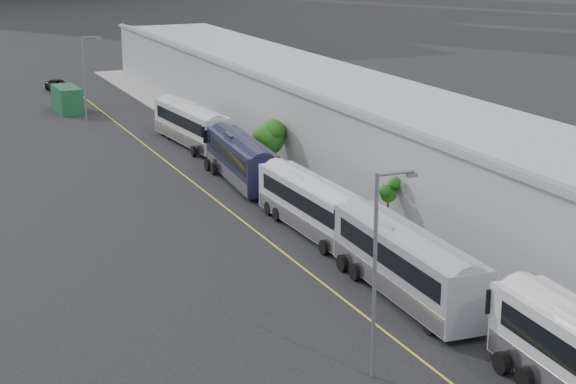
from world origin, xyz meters
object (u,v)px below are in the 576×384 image
bus_3 (406,269)px  street_lamp_far (86,76)px  bus_5 (241,163)px  bus_6 (192,128)px  bus_4 (313,210)px  shipping_container (67,99)px  suv (58,86)px  street_lamp_near (379,262)px

bus_3 → street_lamp_far: size_ratio=1.46×
bus_5 → bus_6: 14.81m
bus_4 → bus_5: 14.15m
street_lamp_far → shipping_container: bearing=91.3°
suv → street_lamp_far: bearing=-96.9°
bus_4 → street_lamp_near: size_ratio=1.34×
street_lamp_near → street_lamp_far: 61.16m
shipping_container → bus_5: bearing=-80.9°
bus_3 → bus_6: (0.81, 41.76, -0.06)m
street_lamp_far → street_lamp_near: bearing=-89.5°
bus_5 → street_lamp_near: bearing=-95.8°
bus_6 → street_lamp_near: (-6.84, -49.70, 3.84)m
bus_4 → bus_6: bearing=87.7°
bus_4 → bus_6: (0.63, 28.96, 0.05)m
bus_6 → street_lamp_far: 14.12m
bus_3 → street_lamp_near: size_ratio=1.43×
street_lamp_far → suv: street_lamp_far is taller
bus_4 → suv: bus_4 is taller
bus_4 → street_lamp_far: size_ratio=1.37×
bus_3 → suv: bearing=95.9°
bus_6 → street_lamp_near: bearing=-102.1°
bus_4 → suv: (-5.45, 65.15, -0.85)m
bus_5 → street_lamp_near: street_lamp_near is taller
street_lamp_far → bus_6: bearing=-57.3°
bus_4 → suv: bearing=93.7°
bus_3 → shipping_container: (-6.79, 63.57, -0.26)m
suv → bus_4: bearing=-89.1°
bus_5 → bus_6: bearing=92.7°
bus_4 → street_lamp_far: bearing=98.4°
street_lamp_far → shipping_container: size_ratio=1.64×
street_lamp_far → suv: bearing=87.0°
bus_6 → bus_5: bearing=-96.1°
bus_4 → bus_5: bearing=88.4°
street_lamp_near → bus_6: bearing=82.2°
street_lamp_near → suv: (0.76, 85.90, -4.74)m
bus_5 → bus_6: bus_6 is taller
bus_3 → bus_5: bearing=91.4°
bus_5 → shipping_container: 37.30m
street_lamp_near → shipping_container: size_ratio=1.68×
bus_6 → street_lamp_far: (-7.37, 11.46, 3.73)m
street_lamp_near → shipping_container: street_lamp_near is taller
bus_6 → shipping_container: bus_6 is taller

